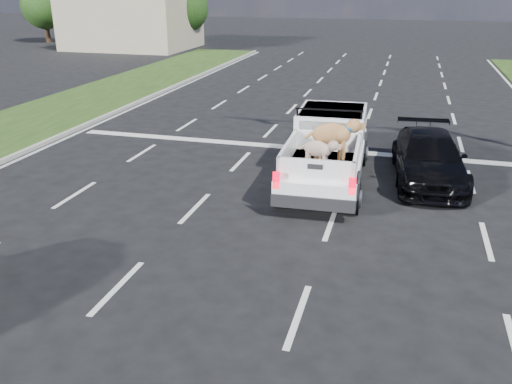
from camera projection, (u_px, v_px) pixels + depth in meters
ground at (204, 301)px, 9.86m from camera, size 160.00×160.00×0.00m
road_markings at (283, 181)px, 15.75m from camera, size 17.75×60.00×0.01m
curb_left at (6, 159)px, 17.47m from camera, size 0.15×60.00×0.14m
building_left at (132, 22)px, 46.35m from camera, size 10.00×8.00×4.40m
tree_far_a at (44, 6)px, 50.24m from camera, size 4.20×4.20×5.40m
tree_far_b at (102, 7)px, 48.75m from camera, size 4.20×4.20×5.40m
tree_far_c at (184, 8)px, 46.76m from camera, size 4.20×4.20×5.40m
pickup_truck at (328, 148)px, 15.42m from camera, size 2.32×5.72×2.11m
black_coupe at (429, 158)px, 15.59m from camera, size 2.31×4.85×1.36m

